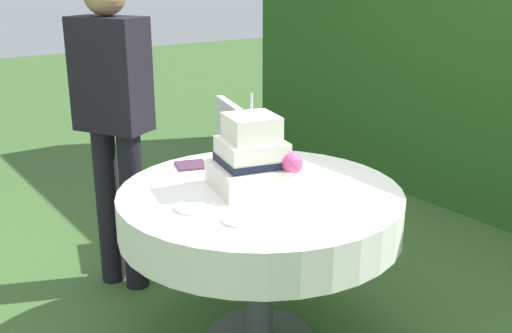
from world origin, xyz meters
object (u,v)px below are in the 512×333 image
object	(u,v)px
garden_chair	(213,162)
napkin_stack	(191,165)
cake_table	(260,212)
standing_person	(113,114)
serving_plate_far	(194,207)
serving_plate_near	(268,161)
serving_plate_right	(239,220)
wedding_cake	(253,159)
serving_plate_left	(338,179)

from	to	relation	value
garden_chair	napkin_stack	bearing A→B (deg)	-40.31
cake_table	standing_person	xyz separation A→B (m)	(-0.85, -0.28, 0.30)
serving_plate_far	cake_table	bearing A→B (deg)	93.62
serving_plate_near	garden_chair	bearing A→B (deg)	172.92
standing_person	garden_chair	bearing A→B (deg)	98.12
cake_table	serving_plate_near	size ratio (longest dim) A/B	8.17
serving_plate_near	serving_plate_right	distance (m)	0.73
wedding_cake	garden_chair	xyz separation A→B (m)	(-0.90, 0.35, -0.32)
wedding_cake	napkin_stack	size ratio (longest dim) A/B	2.95
serving_plate_right	standing_person	bearing A→B (deg)	-178.67
cake_table	wedding_cake	bearing A→B (deg)	-162.36
garden_chair	serving_plate_left	bearing A→B (deg)	0.36
cake_table	napkin_stack	xyz separation A→B (m)	(-0.45, -0.08, 0.10)
wedding_cake	cake_table	bearing A→B (deg)	17.64
napkin_stack	standing_person	world-z (taller)	standing_person
serving_plate_near	serving_plate_right	bearing A→B (deg)	-44.80
wedding_cake	serving_plate_near	bearing A→B (deg)	133.57
serving_plate_far	serving_plate_left	world-z (taller)	same
wedding_cake	serving_plate_left	world-z (taller)	wedding_cake
serving_plate_right	napkin_stack	bearing A→B (deg)	165.16
serving_plate_near	serving_plate_right	world-z (taller)	same
serving_plate_near	serving_plate_right	xyz separation A→B (m)	(0.52, -0.52, 0.00)
serving_plate_left	serving_plate_near	bearing A→B (deg)	-167.60
wedding_cake	serving_plate_right	distance (m)	0.38
serving_plate_near	standing_person	bearing A→B (deg)	-135.89
cake_table	serving_plate_left	bearing A→B (deg)	73.84
wedding_cake	serving_plate_left	size ratio (longest dim) A/B	3.50
garden_chair	cake_table	bearing A→B (deg)	-19.85
serving_plate_near	wedding_cake	bearing A→B (deg)	-46.43
cake_table	serving_plate_right	xyz separation A→B (m)	(0.23, -0.26, 0.10)
serving_plate_near	cake_table	bearing A→B (deg)	-41.37
serving_plate_right	napkin_stack	world-z (taller)	same
standing_person	wedding_cake	bearing A→B (deg)	18.30
serving_plate_right	cake_table	bearing A→B (deg)	131.27
napkin_stack	cake_table	bearing A→B (deg)	9.85
wedding_cake	serving_plate_near	world-z (taller)	wedding_cake
wedding_cake	garden_chair	bearing A→B (deg)	158.77
serving_plate_near	serving_plate_far	xyz separation A→B (m)	(0.32, -0.59, 0.00)
serving_plate_near	serving_plate_far	distance (m)	0.67
serving_plate_far	napkin_stack	size ratio (longest dim) A/B	1.08
cake_table	garden_chair	bearing A→B (deg)	160.15
serving_plate_left	standing_person	bearing A→B (deg)	-146.62
serving_plate_near	garden_chair	size ratio (longest dim) A/B	0.17
wedding_cake	serving_plate_near	xyz separation A→B (m)	(-0.26, 0.27, -0.12)
cake_table	wedding_cake	xyz separation A→B (m)	(-0.04, -0.01, 0.23)
wedding_cake	serving_plate_left	xyz separation A→B (m)	(0.14, 0.36, -0.12)
serving_plate_far	serving_plate_right	size ratio (longest dim) A/B	1.15
napkin_stack	serving_plate_right	bearing A→B (deg)	-14.84
standing_person	serving_plate_right	bearing A→B (deg)	1.33
serving_plate_left	garden_chair	xyz separation A→B (m)	(-1.04, -0.01, -0.19)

